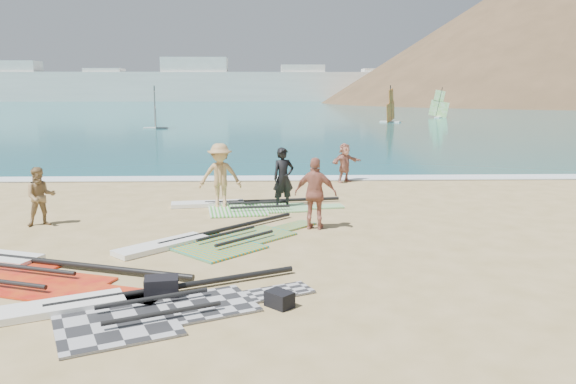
{
  "coord_description": "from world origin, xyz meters",
  "views": [
    {
      "loc": [
        0.89,
        -10.32,
        3.66
      ],
      "look_at": [
        1.34,
        4.0,
        1.0
      ],
      "focal_mm": 35.0,
      "sensor_mm": 36.0,
      "label": 1
    }
  ],
  "objects_px": {
    "rig_grey": "(124,308)",
    "beachgoer_back": "(316,194)",
    "gear_bag_far": "(279,299)",
    "person_wetsuit": "(283,178)",
    "gear_bag_near": "(162,288)",
    "beachgoer_left": "(40,197)",
    "rig_orange": "(211,241)",
    "beachgoer_right": "(345,163)",
    "rig_green": "(243,206)",
    "rig_red": "(12,270)",
    "beachgoer_mid": "(220,176)"
  },
  "relations": [
    {
      "from": "rig_grey",
      "to": "beachgoer_back",
      "type": "height_order",
      "value": "beachgoer_back"
    },
    {
      "from": "gear_bag_far",
      "to": "person_wetsuit",
      "type": "distance_m",
      "value": 8.02
    },
    {
      "from": "rig_grey",
      "to": "gear_bag_near",
      "type": "bearing_deg",
      "value": 23.87
    },
    {
      "from": "gear_bag_near",
      "to": "beachgoer_left",
      "type": "relative_size",
      "value": 0.37
    },
    {
      "from": "rig_orange",
      "to": "beachgoer_right",
      "type": "height_order",
      "value": "beachgoer_right"
    },
    {
      "from": "person_wetsuit",
      "to": "beachgoer_back",
      "type": "distance_m",
      "value": 2.75
    },
    {
      "from": "rig_green",
      "to": "beachgoer_back",
      "type": "height_order",
      "value": "beachgoer_back"
    },
    {
      "from": "rig_red",
      "to": "beachgoer_back",
      "type": "distance_m",
      "value": 7.27
    },
    {
      "from": "rig_grey",
      "to": "beachgoer_mid",
      "type": "bearing_deg",
      "value": 59.16
    },
    {
      "from": "rig_orange",
      "to": "beachgoer_right",
      "type": "bearing_deg",
      "value": 18.6
    },
    {
      "from": "rig_red",
      "to": "beachgoer_left",
      "type": "bearing_deg",
      "value": 122.76
    },
    {
      "from": "gear_bag_near",
      "to": "gear_bag_far",
      "type": "xyz_separation_m",
      "value": [
        2.08,
        -0.49,
        -0.05
      ]
    },
    {
      "from": "rig_orange",
      "to": "rig_red",
      "type": "relative_size",
      "value": 0.78
    },
    {
      "from": "beachgoer_mid",
      "to": "beachgoer_right",
      "type": "height_order",
      "value": "beachgoer_mid"
    },
    {
      "from": "rig_orange",
      "to": "gear_bag_near",
      "type": "height_order",
      "value": "gear_bag_near"
    },
    {
      "from": "rig_grey",
      "to": "beachgoer_left",
      "type": "xyz_separation_m",
      "value": [
        -3.72,
        6.02,
        0.75
      ]
    },
    {
      "from": "rig_orange",
      "to": "gear_bag_near",
      "type": "relative_size",
      "value": 8.19
    },
    {
      "from": "rig_grey",
      "to": "rig_green",
      "type": "xyz_separation_m",
      "value": [
        1.59,
        8.16,
        -0.0
      ]
    },
    {
      "from": "rig_grey",
      "to": "rig_red",
      "type": "xyz_separation_m",
      "value": [
        -2.77,
        2.07,
        0.0
      ]
    },
    {
      "from": "beachgoer_left",
      "to": "person_wetsuit",
      "type": "bearing_deg",
      "value": -6.9
    },
    {
      "from": "rig_red",
      "to": "beachgoer_mid",
      "type": "bearing_deg",
      "value": 77.94
    },
    {
      "from": "gear_bag_near",
      "to": "gear_bag_far",
      "type": "bearing_deg",
      "value": -13.23
    },
    {
      "from": "rig_grey",
      "to": "person_wetsuit",
      "type": "relative_size",
      "value": 3.04
    },
    {
      "from": "rig_orange",
      "to": "beachgoer_mid",
      "type": "xyz_separation_m",
      "value": [
        -0.09,
        3.97,
        0.95
      ]
    },
    {
      "from": "gear_bag_far",
      "to": "beachgoer_right",
      "type": "height_order",
      "value": "beachgoer_right"
    },
    {
      "from": "person_wetsuit",
      "to": "rig_orange",
      "type": "bearing_deg",
      "value": -136.72
    },
    {
      "from": "rig_grey",
      "to": "rig_red",
      "type": "height_order",
      "value": "rig_red"
    },
    {
      "from": "beachgoer_left",
      "to": "beachgoer_right",
      "type": "relative_size",
      "value": 1.03
    },
    {
      "from": "beachgoer_right",
      "to": "beachgoer_left",
      "type": "bearing_deg",
      "value": -176.58
    },
    {
      "from": "person_wetsuit",
      "to": "gear_bag_near",
      "type": "bearing_deg",
      "value": -128.72
    },
    {
      "from": "rig_green",
      "to": "person_wetsuit",
      "type": "relative_size",
      "value": 2.9
    },
    {
      "from": "person_wetsuit",
      "to": "beachgoer_left",
      "type": "xyz_separation_m",
      "value": [
        -6.56,
        -2.04,
        -0.14
      ]
    },
    {
      "from": "rig_red",
      "to": "beachgoer_left",
      "type": "xyz_separation_m",
      "value": [
        -0.95,
        3.95,
        0.75
      ]
    },
    {
      "from": "rig_grey",
      "to": "beachgoer_back",
      "type": "distance_m",
      "value": 6.58
    },
    {
      "from": "rig_green",
      "to": "rig_orange",
      "type": "bearing_deg",
      "value": -106.68
    },
    {
      "from": "beachgoer_left",
      "to": "beachgoer_back",
      "type": "xyz_separation_m",
      "value": [
        7.34,
        -0.6,
        0.15
      ]
    },
    {
      "from": "person_wetsuit",
      "to": "beachgoer_right",
      "type": "xyz_separation_m",
      "value": [
        2.53,
        4.83,
        -0.17
      ]
    },
    {
      "from": "rig_orange",
      "to": "beachgoer_mid",
      "type": "relative_size",
      "value": 2.4
    },
    {
      "from": "rig_red",
      "to": "beachgoer_left",
      "type": "relative_size",
      "value": 3.9
    },
    {
      "from": "gear_bag_near",
      "to": "gear_bag_far",
      "type": "relative_size",
      "value": 1.31
    },
    {
      "from": "beachgoer_back",
      "to": "beachgoer_right",
      "type": "xyz_separation_m",
      "value": [
        1.74,
        7.47,
        -0.17
      ]
    },
    {
      "from": "person_wetsuit",
      "to": "gear_bag_far",
      "type": "bearing_deg",
      "value": -113.24
    },
    {
      "from": "person_wetsuit",
      "to": "beachgoer_right",
      "type": "bearing_deg",
      "value": 40.96
    },
    {
      "from": "gear_bag_near",
      "to": "beachgoer_mid",
      "type": "distance_m",
      "value": 7.6
    },
    {
      "from": "gear_bag_far",
      "to": "beachgoer_back",
      "type": "bearing_deg",
      "value": 79.05
    },
    {
      "from": "rig_orange",
      "to": "gear_bag_near",
      "type": "bearing_deg",
      "value": -142.54
    },
    {
      "from": "person_wetsuit",
      "to": "beachgoer_back",
      "type": "xyz_separation_m",
      "value": [
        0.78,
        -2.64,
        0.01
      ]
    },
    {
      "from": "rig_green",
      "to": "gear_bag_near",
      "type": "bearing_deg",
      "value": -106.37
    },
    {
      "from": "beachgoer_mid",
      "to": "beachgoer_back",
      "type": "relative_size",
      "value": 1.06
    },
    {
      "from": "beachgoer_mid",
      "to": "rig_green",
      "type": "bearing_deg",
      "value": 2.77
    }
  ]
}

